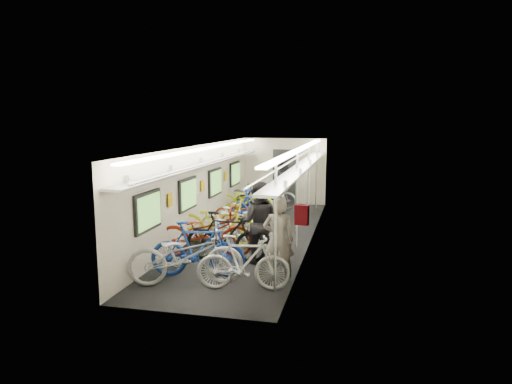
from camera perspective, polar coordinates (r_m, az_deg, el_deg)
The scene contains 18 objects.
train_car_shell at distance 12.61m, azimuth -1.10°, elevation 2.61°, with size 10.00×10.00×10.00m.
bicycle_0 at distance 8.67m, azimuth -8.77°, elevation -7.85°, with size 0.75×2.14×1.13m, color #A6A5AA.
bicycle_1 at distance 9.04m, azimuth -7.32°, elevation -7.12°, with size 0.53×1.87×1.12m, color navy.
bicycle_2 at distance 10.32m, azimuth -6.36°, elevation -5.06°, with size 0.75×2.15×1.13m, color maroon.
bicycle_3 at distance 9.96m, azimuth -3.82°, elevation -5.60°, with size 0.52×1.84×1.10m, color black.
bicycle_4 at distance 11.38m, azimuth -4.87°, elevation -3.73°, with size 0.74×2.13×1.12m, color gold.
bicycle_5 at distance 11.29m, azimuth -2.55°, elevation -4.28°, with size 0.44×1.56×0.94m, color white.
bicycle_6 at distance 11.63m, azimuth -2.47°, elevation -3.66°, with size 0.68×1.95×1.03m, color #B8B8BD.
bicycle_7 at distance 13.16m, azimuth -0.14°, elevation -2.07°, with size 0.50×1.77×1.06m, color #1A3A9E.
bicycle_8 at distance 12.81m, azimuth -1.55°, elevation -2.64°, with size 0.63×1.81×0.95m, color maroon.
bicycle_9 at distance 14.41m, azimuth 0.32°, elevation -1.09°, with size 0.50×1.78×1.07m, color black.
bicycle_10 at distance 14.48m, azimuth -1.16°, elevation -1.07°, with size 0.70×2.01×1.06m, color #BFCF13.
bicycle_11 at distance 8.31m, azimuth -1.55°, elevation -8.85°, with size 0.48×1.72×1.03m, color silver.
bicycle_12 at distance 15.40m, azimuth 0.12°, elevation -0.39°, with size 0.73×2.08×1.09m, color slate.
bicycle_14 at distance 15.91m, azimuth 2.08°, elevation -0.34°, with size 0.64×1.82×0.96m, color slate.
passenger_near at distance 8.70m, azimuth 2.84°, elevation -5.93°, with size 0.60×0.39×1.64m, color gray.
passenger_mid at distance 9.79m, azimuth 0.33°, elevation -3.82°, with size 0.86×0.67×1.78m, color black.
backpack at distance 8.70m, azimuth 5.73°, elevation -2.85°, with size 0.26×0.14×0.38m, color #A7101D.
Camera 1 is at (2.62, -11.46, 3.06)m, focal length 32.00 mm.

